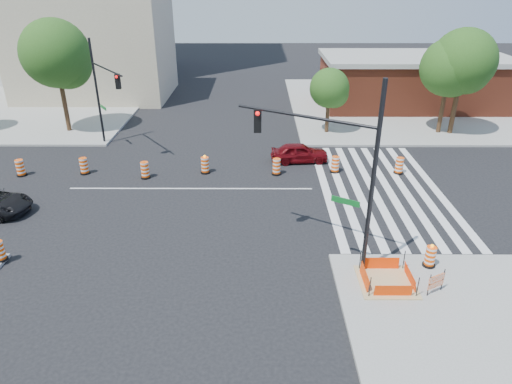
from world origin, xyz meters
TOP-DOWN VIEW (x-y plane):
  - ground at (0.00, 0.00)m, footprint 120.00×120.00m
  - sidewalk_ne at (18.00, 18.00)m, footprint 22.00×22.00m
  - sidewalk_nw at (-18.00, 18.00)m, footprint 22.00×22.00m
  - crosswalk_east at (10.95, 0.00)m, footprint 6.75×13.50m
  - lane_centerline at (0.00, 0.00)m, footprint 14.00×0.12m
  - excavation_pit at (9.00, -9.00)m, footprint 2.20×2.20m
  - brick_storefront at (18.00, 18.00)m, footprint 16.50×8.50m
  - beige_midrise at (-12.00, 22.00)m, footprint 14.00×10.00m
  - red_coupe at (6.61, 4.19)m, footprint 3.84×1.81m
  - signal_pole_se at (6.77, -7.38)m, footprint 5.21×3.18m
  - signal_pole_nw at (-6.45, 6.52)m, footprint 3.29×4.50m
  - pit_drum at (11.07, -7.84)m, footprint 0.53×0.53m
  - barricade at (10.68, -9.63)m, footprint 0.74×0.42m
  - tree_north_b at (-10.80, 10.36)m, footprint 4.96×4.96m
  - tree_north_c at (9.22, 10.06)m, footprint 2.99×2.94m
  - tree_north_d at (17.84, 10.02)m, footprint 4.21×4.21m
  - tree_north_e at (18.68, 9.83)m, footprint 4.62×4.62m
  - median_drum_0 at (-10.63, 1.83)m, footprint 0.60×0.60m
  - median_drum_1 at (-6.85, 2.15)m, footprint 0.60×0.60m
  - median_drum_2 at (-2.94, 1.52)m, footprint 0.60×0.60m
  - median_drum_3 at (0.61, 2.31)m, footprint 0.60×0.60m
  - median_drum_4 at (5.03, 2.09)m, footprint 0.60×0.60m
  - median_drum_5 at (8.69, 2.46)m, footprint 0.60×0.60m
  - median_drum_6 at (12.62, 2.29)m, footprint 0.60×0.60m

SIDE VIEW (x-z plane):
  - ground at x=0.00m, z-range 0.00..0.00m
  - lane_centerline at x=0.00m, z-range 0.00..0.01m
  - crosswalk_east at x=10.95m, z-range 0.00..0.01m
  - sidewalk_ne at x=18.00m, z-range 0.00..0.15m
  - sidewalk_nw at x=-18.00m, z-range 0.00..0.15m
  - excavation_pit at x=9.00m, z-range -0.23..0.67m
  - median_drum_0 at x=-10.63m, z-range -0.03..0.99m
  - median_drum_1 at x=-6.85m, z-range -0.03..0.99m
  - median_drum_2 at x=-2.94m, z-range -0.03..0.99m
  - median_drum_4 at x=5.03m, z-range -0.03..0.99m
  - median_drum_5 at x=8.69m, z-range -0.03..0.99m
  - median_drum_6 at x=12.62m, z-range -0.03..0.99m
  - median_drum_3 at x=0.61m, z-range -0.10..1.08m
  - pit_drum at x=11.07m, z-range 0.06..1.11m
  - red_coupe at x=6.61m, z-range 0.00..1.27m
  - barricade at x=10.68m, z-range 0.20..1.16m
  - brick_storefront at x=18.00m, z-range 0.02..4.62m
  - tree_north_c at x=9.22m, z-range 0.85..5.85m
  - signal_pole_nw at x=-6.45m, z-range 0.83..8.05m
  - tree_north_d at x=17.84m, z-range 1.23..8.37m
  - signal_pole_se at x=6.77m, z-range 0.90..8.80m
  - beige_midrise at x=-12.00m, z-range 0.00..10.00m
  - tree_north_e at x=18.68m, z-range 1.35..9.20m
  - tree_north_b at x=-10.80m, z-range 1.45..9.88m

